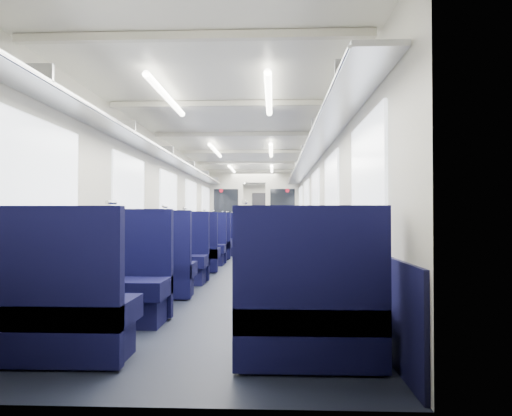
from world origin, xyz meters
The scene contains 41 objects.
floor centered at (0.00, 0.00, 0.00)m, with size 2.80×18.00×0.01m, color black.
ceiling centered at (0.00, 0.00, 2.35)m, with size 2.80×18.00×0.01m, color silver.
wall_left centered at (-1.40, 0.00, 1.18)m, with size 0.02×18.00×2.35m, color beige.
dado_left centered at (-1.39, 0.00, 0.35)m, with size 0.03×17.90×0.70m, color black.
wall_right centered at (1.40, 0.00, 1.18)m, with size 0.02×18.00×2.35m, color beige.
dado_right centered at (1.39, 0.00, 0.35)m, with size 0.03×17.90×0.70m, color black.
wall_far centered at (0.00, 9.00, 1.18)m, with size 2.80×0.02×2.35m, color beige.
luggage_rack_left centered at (-1.21, 0.00, 1.97)m, with size 0.36×17.40×0.18m.
luggage_rack_right centered at (1.21, 0.00, 1.97)m, with size 0.36×17.40×0.18m.
windows centered at (0.00, -0.46, 1.42)m, with size 2.78×15.60×0.75m.
ceiling_fittings centered at (0.00, -0.26, 2.29)m, with size 2.70×16.06×0.11m.
end_door centered at (0.00, 8.94, 1.00)m, with size 0.75×0.06×2.00m, color black.
bulkhead centered at (0.00, 2.56, 1.23)m, with size 2.80×0.10×2.35m.
seat_0 centered at (-0.83, -8.35, 0.33)m, with size 0.96×0.53×1.07m.
seat_1 centered at (0.83, -8.38, 0.33)m, with size 0.96×0.53×1.07m.
seat_2 centered at (-0.83, -7.23, 0.33)m, with size 0.96×0.53×1.07m.
seat_3 centered at (0.83, -7.22, 0.33)m, with size 0.96×0.53×1.07m.
seat_4 centered at (-0.83, -6.01, 0.33)m, with size 0.96×0.53×1.07m.
seat_5 centered at (0.83, -5.89, 0.33)m, with size 0.96×0.53×1.07m.
seat_6 centered at (-0.83, -4.84, 0.33)m, with size 0.96×0.53×1.07m.
seat_7 centered at (0.83, -4.82, 0.33)m, with size 0.96×0.53×1.07m.
seat_8 centered at (-0.83, -3.59, 0.33)m, with size 0.96×0.53×1.07m.
seat_9 centered at (0.83, -3.57, 0.33)m, with size 0.96×0.53×1.07m.
seat_10 centered at (-0.83, -2.43, 0.33)m, with size 0.96×0.53×1.07m.
seat_11 centered at (0.83, -2.44, 0.33)m, with size 0.96×0.53×1.07m.
seat_12 centered at (-0.83, -1.33, 0.33)m, with size 0.96×0.53×1.07m.
seat_13 centered at (0.83, -1.41, 0.33)m, with size 0.96×0.53×1.07m.
seat_14 centered at (-0.83, -0.33, 0.33)m, with size 0.96×0.53×1.07m.
seat_15 centered at (0.83, -0.22, 0.33)m, with size 0.96×0.53×1.07m.
seat_16 centered at (-0.83, 0.94, 0.33)m, with size 0.96×0.53×1.07m.
seat_17 centered at (0.83, 0.93, 0.33)m, with size 0.96×0.53×1.07m.
seat_18 centered at (-0.83, 1.96, 0.33)m, with size 0.96×0.53×1.07m.
seat_19 centered at (0.83, 2.01, 0.33)m, with size 0.96×0.53×1.07m.
seat_20 centered at (-0.83, 4.08, 0.33)m, with size 0.96×0.53×1.07m.
seat_21 centered at (0.83, 4.23, 0.33)m, with size 0.96×0.53×1.07m.
seat_22 centered at (-0.83, 5.39, 0.33)m, with size 0.96×0.53×1.07m.
seat_23 centered at (0.83, 5.35, 0.33)m, with size 0.96×0.53×1.07m.
seat_24 centered at (-0.83, 6.47, 0.33)m, with size 0.96×0.53×1.07m.
seat_25 centered at (0.83, 6.31, 0.33)m, with size 0.96×0.53×1.07m.
seat_26 centered at (-0.83, 7.65, 0.33)m, with size 0.96×0.53×1.07m.
seat_27 centered at (0.83, 7.53, 0.33)m, with size 0.96×0.53×1.07m.
Camera 1 is at (0.60, -11.27, 0.98)m, focal length 31.36 mm.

